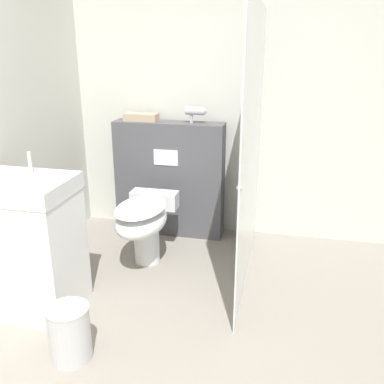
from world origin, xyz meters
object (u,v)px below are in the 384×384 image
object	(u,v)px
toilet	(144,221)
hair_drier	(196,111)
sink_vanity	(29,245)
waste_bin	(69,333)

from	to	relation	value
toilet	hair_drier	bearing A→B (deg)	66.69
sink_vanity	hair_drier	world-z (taller)	hair_drier
waste_bin	hair_drier	bearing A→B (deg)	79.33
toilet	waste_bin	world-z (taller)	toilet
toilet	waste_bin	bearing A→B (deg)	-93.00
toilet	sink_vanity	xyz separation A→B (m)	(-0.54, -0.74, 0.09)
waste_bin	toilet	bearing A→B (deg)	87.00
toilet	sink_vanity	bearing A→B (deg)	-126.42
hair_drier	toilet	bearing A→B (deg)	-113.31
sink_vanity	waste_bin	size ratio (longest dim) A/B	3.23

